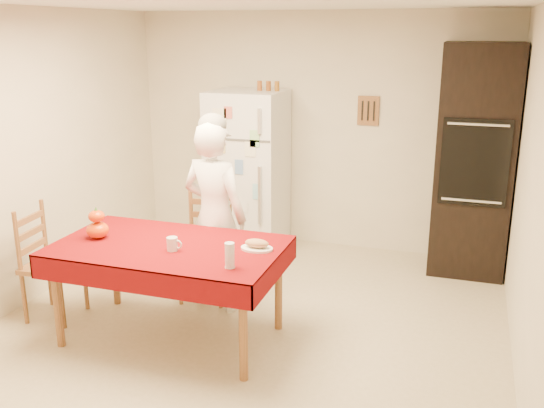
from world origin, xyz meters
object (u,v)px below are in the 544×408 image
at_px(oven_cabinet, 474,161).
at_px(pumpkin_lower, 98,230).
at_px(chair_far, 207,242).
at_px(chair_left, 45,258).
at_px(wine_glass, 230,255).
at_px(seated_woman, 215,217).
at_px(bread_plate, 257,248).
at_px(refrigerator, 248,171).
at_px(dining_table, 169,253).
at_px(coffee_mug, 172,244).

distance_m(oven_cabinet, pumpkin_lower, 3.50).
relative_size(chair_far, chair_left, 1.00).
bearing_deg(oven_cabinet, chair_far, -148.23).
height_order(chair_far, wine_glass, chair_far).
height_order(seated_woman, bread_plate, seated_woman).
distance_m(refrigerator, bread_plate, 2.16).
xyz_separation_m(refrigerator, chair_far, (0.10, -1.30, -0.34)).
height_order(refrigerator, pumpkin_lower, refrigerator).
xyz_separation_m(refrigerator, wine_glass, (0.75, -2.38, -0.00)).
xyz_separation_m(dining_table, seated_woman, (0.10, 0.63, 0.11)).
bearing_deg(wine_glass, coffee_mug, 161.50).
bearing_deg(pumpkin_lower, bread_plate, 6.30).
bearing_deg(coffee_mug, oven_cabinet, 47.75).
bearing_deg(coffee_mug, pumpkin_lower, 174.18).
bearing_deg(chair_far, wine_glass, -65.12).
xyz_separation_m(oven_cabinet, bread_plate, (-1.47, -2.05, -0.33)).
relative_size(dining_table, pumpkin_lower, 9.92).
height_order(dining_table, chair_left, chair_left).
height_order(chair_left, wine_glass, chair_left).
bearing_deg(dining_table, coffee_mug, -49.49).
bearing_deg(pumpkin_lower, wine_glass, -11.51).
bearing_deg(wine_glass, oven_cabinet, 57.85).
bearing_deg(bread_plate, oven_cabinet, 54.34).
distance_m(coffee_mug, pumpkin_lower, 0.68).
xyz_separation_m(oven_cabinet, dining_table, (-2.13, -2.15, -0.41)).
distance_m(oven_cabinet, seated_woman, 2.55).
bearing_deg(pumpkin_lower, dining_table, 2.88).
xyz_separation_m(chair_far, chair_left, (-1.10, -0.79, 0.00)).
relative_size(oven_cabinet, chair_far, 2.32).
xyz_separation_m(pumpkin_lower, bread_plate, (1.25, 0.14, -0.06)).
relative_size(seated_woman, coffee_mug, 16.11).
height_order(chair_far, chair_left, same).
distance_m(seated_woman, coffee_mug, 0.73).
relative_size(refrigerator, coffee_mug, 17.00).
bearing_deg(bread_plate, chair_left, -177.17).
height_order(coffee_mug, bread_plate, coffee_mug).
height_order(chair_left, coffee_mug, chair_left).
bearing_deg(coffee_mug, chair_far, 98.47).
distance_m(dining_table, coffee_mug, 0.18).
bearing_deg(refrigerator, wine_glass, -72.40).
xyz_separation_m(dining_table, bread_plate, (0.66, 0.11, 0.08)).
bearing_deg(dining_table, oven_cabinet, 45.33).
bearing_deg(oven_cabinet, pumpkin_lower, -141.22).
relative_size(oven_cabinet, bread_plate, 9.17).
height_order(dining_table, pumpkin_lower, pumpkin_lower).
bearing_deg(oven_cabinet, refrigerator, -178.82).
bearing_deg(coffee_mug, dining_table, 130.51).
distance_m(chair_left, bread_plate, 1.83).
distance_m(wine_glass, bread_plate, 0.39).
bearing_deg(bread_plate, chair_far, 135.69).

